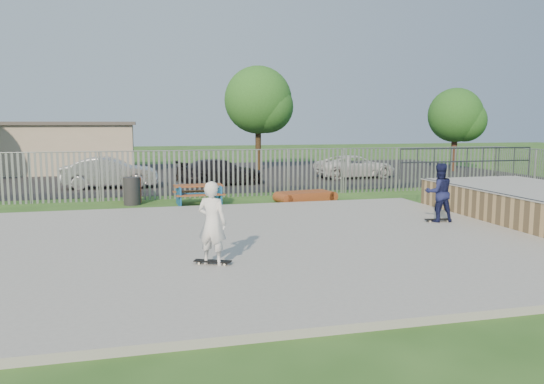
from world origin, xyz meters
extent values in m
plane|color=#284F1B|center=(0.00, 0.00, 0.00)|extent=(120.00, 120.00, 0.00)
cube|color=gray|center=(0.00, 0.00, 0.07)|extent=(15.00, 12.00, 0.15)
cube|color=tan|center=(9.50, 1.00, 0.53)|extent=(4.00, 7.00, 1.05)
cube|color=#9E9E99|center=(9.50, 1.00, 1.07)|extent=(4.05, 7.05, 0.04)
cylinder|color=#383A3F|center=(7.52, 1.00, 1.08)|extent=(0.06, 7.00, 0.06)
cube|color=brown|center=(-0.47, 7.22, 0.74)|extent=(1.85, 0.78, 0.06)
cube|color=brown|center=(-0.45, 6.61, 0.45)|extent=(1.84, 0.35, 0.05)
cube|color=brown|center=(-0.49, 7.83, 0.45)|extent=(1.84, 0.35, 0.05)
cube|color=#14528E|center=(-0.47, 7.22, 0.38)|extent=(1.68, 1.48, 0.75)
cube|color=brown|center=(3.75, 6.90, 0.20)|extent=(2.18, 1.37, 0.41)
cylinder|color=#A02D18|center=(-2.90, 8.38, 0.50)|extent=(0.60, 0.60, 0.99)
cylinder|color=#242426|center=(-2.95, 7.78, 0.53)|extent=(0.64, 0.64, 1.07)
cube|color=black|center=(0.00, 19.00, 0.01)|extent=(40.00, 18.00, 0.02)
imported|color=#B3B3B8|center=(-4.02, 13.36, 0.76)|extent=(4.51, 1.68, 1.47)
imported|color=black|center=(1.32, 13.36, 0.67)|extent=(4.77, 2.78, 1.30)
imported|color=white|center=(9.29, 14.97, 0.66)|extent=(4.75, 2.48, 1.28)
cube|color=#B8A78D|center=(-8.00, 23.00, 1.50)|extent=(10.00, 6.00, 3.00)
cube|color=#4C4742|center=(-8.00, 23.00, 3.10)|extent=(10.40, 6.40, 0.20)
cylinder|color=#3D2C18|center=(5.05, 21.31, 1.98)|extent=(0.38, 0.38, 3.95)
sphere|color=#295D20|center=(5.05, 21.31, 4.62)|extent=(4.43, 4.43, 4.43)
cylinder|color=#43281A|center=(17.20, 17.42, 1.55)|extent=(0.37, 0.37, 3.10)
sphere|color=#23531C|center=(17.20, 17.42, 3.62)|extent=(3.47, 3.47, 3.47)
cube|color=black|center=(6.14, 1.10, 0.21)|extent=(0.82, 0.29, 0.02)
cube|color=black|center=(-1.19, -2.12, 0.21)|extent=(0.81, 0.51, 0.02)
imported|color=#151942|center=(6.14, 1.10, 1.04)|extent=(0.94, 0.77, 1.78)
imported|color=white|center=(-1.19, -2.12, 1.04)|extent=(0.78, 0.72, 1.78)
camera|label=1|loc=(-2.64, -13.08, 3.14)|focal=35.00mm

